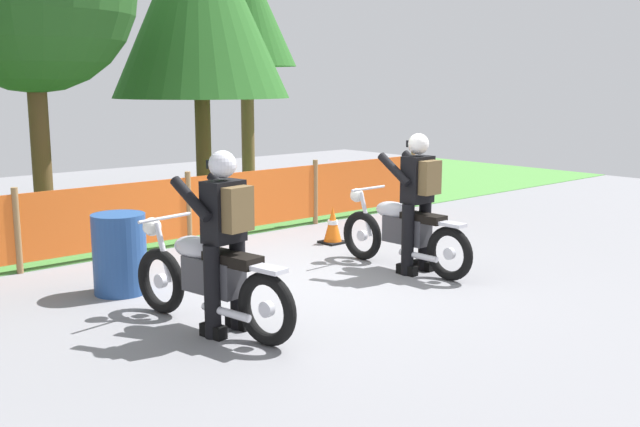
% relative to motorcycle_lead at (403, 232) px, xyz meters
% --- Properties ---
extents(ground, '(24.00, 24.00, 0.02)m').
position_rel_motorcycle_lead_xyz_m(ground, '(-1.24, 0.43, -0.48)').
color(ground, gray).
extents(grass_verge, '(24.00, 5.75, 0.01)m').
position_rel_motorcycle_lead_xyz_m(grass_verge, '(-1.24, 5.81, -0.46)').
color(grass_verge, '#4C8C3D').
rests_on(grass_verge, ground).
extents(barrier_fence, '(9.59, 0.08, 1.05)m').
position_rel_motorcycle_lead_xyz_m(barrier_fence, '(-1.24, 2.93, 0.07)').
color(barrier_fence, olive).
rests_on(barrier_fence, ground).
extents(tree_rightmost, '(2.11, 2.11, 4.96)m').
position_rel_motorcycle_lead_xyz_m(tree_rightmost, '(2.70, 6.95, 3.27)').
color(tree_rightmost, brown).
rests_on(tree_rightmost, ground).
extents(motorcycle_lead, '(0.60, 2.04, 0.97)m').
position_rel_motorcycle_lead_xyz_m(motorcycle_lead, '(0.00, 0.00, 0.00)').
color(motorcycle_lead, black).
rests_on(motorcycle_lead, ground).
extents(motorcycle_trailing, '(0.64, 2.10, 1.00)m').
position_rel_motorcycle_lead_xyz_m(motorcycle_trailing, '(-3.00, -0.29, 0.02)').
color(motorcycle_trailing, black).
rests_on(motorcycle_trailing, ground).
extents(rider_lead, '(0.56, 0.68, 1.69)m').
position_rel_motorcycle_lead_xyz_m(rider_lead, '(0.01, -0.22, 0.48)').
color(rider_lead, black).
rests_on(rider_lead, ground).
extents(rider_trailing, '(0.61, 0.73, 1.69)m').
position_rel_motorcycle_lead_xyz_m(rider_trailing, '(-2.96, -0.51, 0.48)').
color(rider_trailing, black).
rests_on(rider_trailing, ground).
extents(traffic_cone, '(0.32, 0.32, 0.53)m').
position_rel_motorcycle_lead_xyz_m(traffic_cone, '(0.36, 1.67, -0.21)').
color(traffic_cone, black).
rests_on(traffic_cone, ground).
extents(spare_drum, '(0.58, 0.58, 0.88)m').
position_rel_motorcycle_lead_xyz_m(spare_drum, '(-3.08, 1.35, -0.03)').
color(spare_drum, navy).
rests_on(spare_drum, ground).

